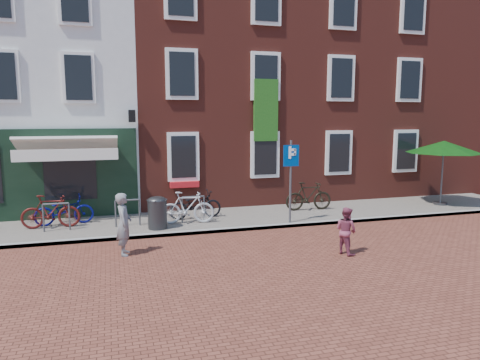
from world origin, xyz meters
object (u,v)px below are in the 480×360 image
object	(u,v)px
bicycle_4	(195,205)
bicycle_5	(309,196)
bicycle_1	(51,211)
bicycle_3	(187,208)
boy	(346,231)
parasol	(444,145)
woman	(124,224)
parking_sign	(291,169)
litter_bin	(157,211)
bicycle_2	(64,210)

from	to	relation	value
bicycle_4	bicycle_5	world-z (taller)	bicycle_5
bicycle_1	bicycle_4	distance (m)	4.35
bicycle_1	bicycle_3	world-z (taller)	same
boy	bicycle_1	xyz separation A→B (m)	(-7.30, 4.41, 0.01)
parasol	woman	xyz separation A→B (m)	(-11.60, -2.62, -1.58)
parking_sign	boy	world-z (taller)	parking_sign
litter_bin	bicycle_4	distance (m)	1.63
parasol	bicycle_1	xyz separation A→B (m)	(-13.62, 0.30, -1.75)
bicycle_2	bicycle_5	size ratio (longest dim) A/B	1.03
parasol	bicycle_5	size ratio (longest dim) A/B	1.62
boy	bicycle_2	distance (m)	8.43
parking_sign	bicycle_3	world-z (taller)	parking_sign
bicycle_4	boy	bearing A→B (deg)	-152.51
parasol	bicycle_3	distance (m)	9.80
bicycle_5	woman	bearing A→B (deg)	120.58
parking_sign	bicycle_4	world-z (taller)	parking_sign
parasol	bicycle_2	bearing A→B (deg)	177.21
bicycle_3	bicycle_4	distance (m)	0.70
parking_sign	woman	distance (m)	5.40
woman	bicycle_5	xyz separation A→B (m)	(6.41, 3.10, -0.17)
bicycle_2	bicycle_4	distance (m)	4.02
parasol	boy	xyz separation A→B (m)	(-6.32, -4.11, -1.76)
bicycle_3	litter_bin	bearing A→B (deg)	118.74
boy	bicycle_5	xyz separation A→B (m)	(1.12, 4.58, 0.01)
boy	bicycle_2	size ratio (longest dim) A/B	0.69
woman	bicycle_1	distance (m)	3.55
bicycle_1	parasol	bearing A→B (deg)	-89.45
bicycle_4	parking_sign	bearing A→B (deg)	-122.98
woman	bicycle_5	world-z (taller)	woman
bicycle_4	woman	bearing A→B (deg)	135.35
bicycle_5	parasol	bearing A→B (deg)	-90.43
litter_bin	bicycle_1	bearing A→B (deg)	162.76
woman	bicycle_5	size ratio (longest dim) A/B	0.93
bicycle_3	woman	bearing A→B (deg)	147.58
litter_bin	bicycle_2	size ratio (longest dim) A/B	0.60
bicycle_5	bicycle_4	bearing A→B (deg)	96.97
boy	bicycle_2	xyz separation A→B (m)	(-6.96, 4.75, -0.04)
parking_sign	boy	xyz separation A→B (m)	(0.22, -3.05, -1.21)
litter_bin	parasol	distance (m)	10.75
woman	bicycle_3	xyz separation A→B (m)	(1.97, 2.35, -0.17)
bicycle_3	bicycle_1	bearing A→B (deg)	89.31
bicycle_1	bicycle_3	xyz separation A→B (m)	(3.98, -0.57, 0.00)
litter_bin	bicycle_5	distance (m)	5.50
parking_sign	parasol	world-z (taller)	parking_sign
woman	bicycle_3	size ratio (longest dim) A/B	0.93
parking_sign	bicycle_2	bearing A→B (deg)	165.79
parasol	bicycle_4	size ratio (longest dim) A/B	1.57
litter_bin	woman	xyz separation A→B (m)	(-1.02, -1.98, 0.14)
woman	bicycle_4	bearing A→B (deg)	-33.65
boy	bicycle_3	xyz separation A→B (m)	(-3.32, 3.83, 0.01)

